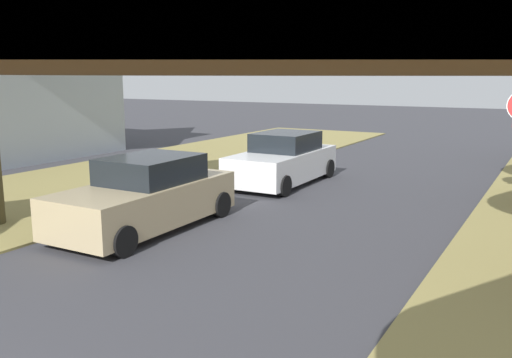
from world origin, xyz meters
name	(u,v)px	position (x,y,z in m)	size (l,w,h in m)	color
parked_sedan_tan	(147,196)	(-2.38, 8.11, 0.72)	(1.99, 4.42, 1.57)	tan
parked_sedan_white	(283,160)	(-2.12, 14.09, 0.72)	(1.99, 4.42, 1.57)	white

